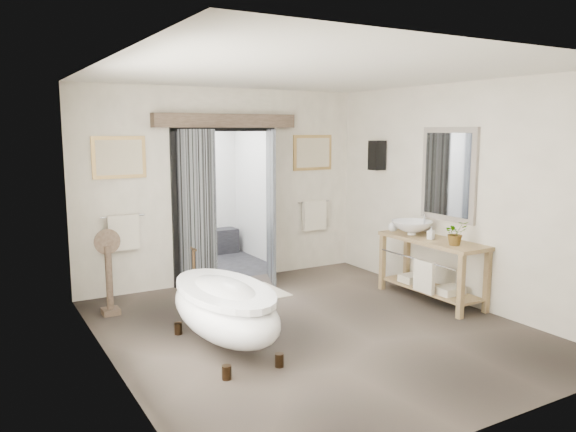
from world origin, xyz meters
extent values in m
plane|color=#67584C|center=(0.00, 0.00, 0.00)|extent=(5.00, 5.00, 0.00)
cube|color=silver|center=(0.00, -2.50, 1.45)|extent=(4.50, 0.02, 2.90)
cube|color=silver|center=(-2.25, 0.00, 1.45)|extent=(0.02, 5.00, 2.90)
cube|color=silver|center=(2.25, 0.00, 1.45)|extent=(0.02, 5.00, 2.90)
cube|color=silver|center=(-1.52, 2.50, 1.45)|extent=(1.45, 0.02, 2.90)
cube|color=silver|center=(1.52, 2.50, 1.45)|extent=(1.45, 0.02, 2.90)
cube|color=silver|center=(0.00, 2.50, 2.60)|extent=(1.60, 0.02, 0.60)
cube|color=silver|center=(0.00, 0.00, 2.90)|extent=(4.50, 5.00, 0.02)
cube|color=white|center=(-2.20, -0.60, 1.35)|extent=(0.02, 2.20, 2.70)
cube|color=gray|center=(2.23, 0.16, 1.70)|extent=(0.05, 0.95, 1.25)
cube|color=silver|center=(2.19, 0.16, 1.70)|extent=(0.01, 0.80, 1.10)
cube|color=black|center=(2.13, 1.55, 1.90)|extent=(0.20, 0.20, 0.45)
sphere|color=#FFCC8C|center=(2.13, 1.55, 1.90)|extent=(0.10, 0.10, 0.10)
cube|color=black|center=(0.00, 3.50, 0.01)|extent=(2.20, 2.00, 0.01)
cube|color=silver|center=(0.00, 3.50, 2.50)|extent=(2.20, 2.00, 0.02)
cube|color=white|center=(0.00, 4.50, 1.25)|extent=(2.20, 0.02, 2.50)
cube|color=white|center=(-1.10, 3.50, 1.25)|extent=(0.02, 2.00, 2.50)
cube|color=white|center=(1.10, 3.50, 1.25)|extent=(0.02, 2.00, 2.50)
cube|color=black|center=(0.00, 4.32, 0.23)|extent=(2.00, 0.35, 0.45)
cylinder|color=silver|center=(-0.40, 4.47, 1.60)|extent=(0.40, 0.03, 0.40)
cylinder|color=silver|center=(0.40, 4.47, 1.60)|extent=(0.40, 0.03, 0.40)
cube|color=black|center=(-0.80, 2.50, 1.15)|extent=(0.07, 0.10, 2.30)
cube|color=black|center=(0.80, 2.50, 1.15)|extent=(0.07, 0.10, 2.30)
cube|color=black|center=(0.00, 2.50, 2.30)|extent=(1.67, 0.10, 0.07)
cube|color=black|center=(-0.60, 2.15, 1.15)|extent=(0.32, 0.76, 2.30)
cube|color=black|center=(0.60, 2.15, 1.15)|extent=(0.32, 0.76, 2.30)
cube|color=brown|center=(0.00, 2.40, 2.42)|extent=(2.20, 0.20, 0.20)
cube|color=tan|center=(-1.55, 2.48, 1.92)|extent=(0.72, 0.03, 0.57)
cube|color=beige|center=(-1.55, 2.46, 1.92)|extent=(0.62, 0.01, 0.47)
cube|color=tan|center=(1.55, 2.48, 1.92)|extent=(0.72, 0.03, 0.57)
cube|color=beige|center=(1.55, 2.46, 1.92)|extent=(0.62, 0.01, 0.47)
cylinder|color=silver|center=(-1.55, 2.44, 1.12)|extent=(0.60, 0.02, 0.02)
cube|color=beige|center=(-1.55, 2.42, 0.90)|extent=(0.42, 0.08, 0.48)
cylinder|color=silver|center=(1.55, 2.44, 1.12)|extent=(0.60, 0.02, 0.02)
cube|color=beige|center=(1.55, 2.42, 0.90)|extent=(0.42, 0.08, 0.48)
cylinder|color=black|center=(-1.41, -0.71, 0.07)|extent=(0.09, 0.09, 0.13)
cylinder|color=black|center=(-0.86, -0.71, 0.07)|extent=(0.09, 0.09, 0.13)
cylinder|color=black|center=(-1.41, 0.64, 0.07)|extent=(0.09, 0.09, 0.13)
cylinder|color=black|center=(-0.86, 0.64, 0.07)|extent=(0.09, 0.09, 0.13)
ellipsoid|color=white|center=(-1.14, -0.04, 0.44)|extent=(0.85, 1.90, 0.60)
cylinder|color=black|center=(-1.14, 0.84, 0.81)|extent=(0.03, 0.03, 0.25)
cube|color=#A4874F|center=(1.75, -0.58, 0.42)|extent=(0.07, 0.07, 0.85)
cube|color=#A4874F|center=(2.21, -0.58, 0.42)|extent=(0.07, 0.07, 0.85)
cube|color=#A4874F|center=(1.75, 0.90, 0.42)|extent=(0.07, 0.07, 0.85)
cube|color=#A4874F|center=(2.21, 0.90, 0.42)|extent=(0.07, 0.07, 0.85)
cube|color=#A4874F|center=(1.98, 0.16, 0.82)|extent=(0.55, 1.60, 0.05)
cube|color=#A4874F|center=(1.98, 0.16, 0.16)|extent=(0.45, 1.50, 0.03)
cylinder|color=silver|center=(1.71, 0.16, 0.60)|extent=(0.02, 1.40, 0.02)
cube|color=beige|center=(1.71, 0.01, 0.40)|extent=(0.06, 0.34, 0.42)
cube|color=beige|center=(1.98, -0.19, 0.23)|extent=(0.35, 0.25, 0.10)
cube|color=beige|center=(1.98, 0.51, 0.23)|extent=(0.35, 0.25, 0.10)
cube|color=brown|center=(-1.92, 1.73, 0.04)|extent=(0.21, 0.21, 0.08)
cylinder|color=brown|center=(-1.92, 1.73, 0.47)|extent=(0.09, 0.09, 0.80)
cylinder|color=silver|center=(-1.92, 1.75, 0.93)|extent=(0.28, 0.02, 0.28)
cylinder|color=brown|center=(-1.92, 1.73, 0.93)|extent=(0.32, 0.01, 0.32)
cube|color=beige|center=(-0.16, 1.63, 0.01)|extent=(1.23, 0.85, 0.01)
cube|color=white|center=(-0.23, 1.56, 0.04)|extent=(0.12, 0.25, 0.05)
cube|color=white|center=(-0.02, 1.56, 0.04)|extent=(0.12, 0.25, 0.05)
imported|color=white|center=(1.93, 0.51, 0.95)|extent=(0.64, 0.64, 0.19)
imported|color=gray|center=(1.92, -0.30, 1.01)|extent=(0.34, 0.31, 0.31)
imported|color=gray|center=(1.92, 0.13, 0.94)|extent=(0.10, 0.10, 0.17)
imported|color=gray|center=(1.88, 0.85, 0.94)|extent=(0.18, 0.18, 0.17)
camera|label=1|loc=(-3.38, -5.24, 2.30)|focal=35.00mm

